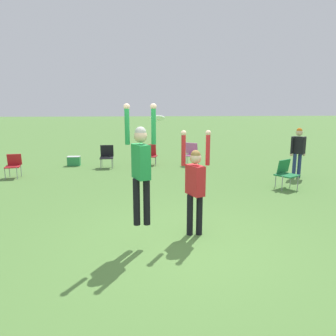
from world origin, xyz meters
The scene contains 11 objects.
ground_plane centered at (0.00, 0.00, 0.00)m, with size 120.00×120.00×0.00m, color #56843D.
person_jumping centered at (-0.68, -0.03, 1.50)m, with size 0.54×0.44×2.09m.
person_defending centered at (0.32, 0.40, 1.06)m, with size 0.56×0.45×2.01m.
frisbee centered at (-0.38, 0.34, 2.23)m, with size 0.25×0.24×0.12m.
camping_chair_0 centered at (-2.01, 7.36, 0.51)m, with size 0.53×0.57×0.88m.
camping_chair_1 centered at (1.39, 7.50, 0.53)m, with size 0.73×0.80×0.92m.
camping_chair_2 centered at (3.60, 3.68, 0.49)m, with size 0.76×0.83×0.84m.
camping_chair_3 centered at (-0.27, 7.84, 0.47)m, with size 0.57×0.62×0.83m.
camping_chair_4 centered at (-5.00, 5.83, 0.47)m, with size 0.53×0.57×0.80m.
person_spectator_near centered at (4.62, 5.06, 1.01)m, with size 0.55×0.42×1.69m.
cooler_box centered at (-3.39, 7.87, 0.19)m, with size 0.51×0.29×0.38m.
Camera 1 is at (-0.69, -5.49, 2.48)m, focal length 35.00 mm.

